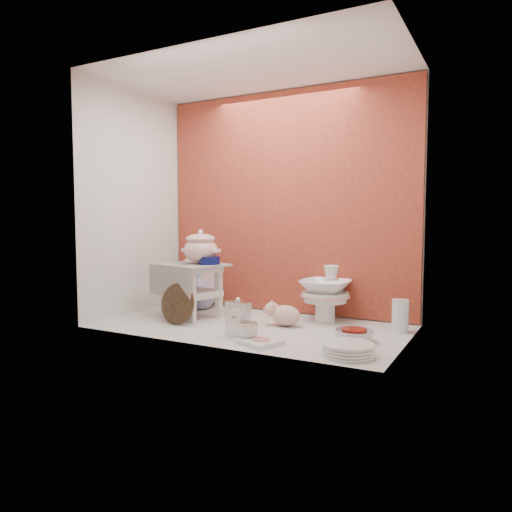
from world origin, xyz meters
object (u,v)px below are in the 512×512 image
(floral_platter, at_px, (198,280))
(plush_pig, at_px, (286,315))
(soup_tureen, at_px, (201,247))
(step_stool, at_px, (191,291))
(gold_rim_teacup, at_px, (248,331))
(crystal_bowl, at_px, (354,336))
(mantel_clock, at_px, (238,318))
(blue_white_vase, at_px, (199,290))
(porcelain_tower, at_px, (325,293))
(dinner_plate_stack, at_px, (348,349))

(floral_platter, bearing_deg, plush_pig, -21.29)
(soup_tureen, bearing_deg, step_stool, -142.76)
(gold_rim_teacup, distance_m, crystal_bowl, 0.56)
(crystal_bowl, bearing_deg, gold_rim_teacup, -153.09)
(gold_rim_teacup, bearing_deg, mantel_clock, 150.54)
(mantel_clock, relative_size, gold_rim_teacup, 1.89)
(crystal_bowl, bearing_deg, blue_white_vase, 162.89)
(blue_white_vase, distance_m, mantel_clock, 0.89)
(mantel_clock, xyz_separation_m, porcelain_tower, (0.28, 0.60, 0.07))
(step_stool, bearing_deg, floral_platter, 133.78)
(blue_white_vase, distance_m, porcelain_tower, 0.95)
(plush_pig, bearing_deg, crystal_bowl, -7.82)
(soup_tureen, xyz_separation_m, plush_pig, (0.60, 0.01, -0.39))
(blue_white_vase, distance_m, plush_pig, 0.82)
(step_stool, distance_m, plush_pig, 0.66)
(floral_platter, relative_size, mantel_clock, 1.78)
(porcelain_tower, bearing_deg, soup_tureen, -161.84)
(floral_platter, distance_m, gold_rim_teacup, 1.13)
(step_stool, xyz_separation_m, plush_pig, (0.65, 0.04, -0.11))
(floral_platter, xyz_separation_m, porcelain_tower, (1.03, -0.10, -0.01))
(mantel_clock, bearing_deg, plush_pig, 79.56)
(blue_white_vase, bearing_deg, porcelain_tower, 0.92)
(step_stool, xyz_separation_m, crystal_bowl, (1.12, -0.11, -0.14))
(floral_platter, distance_m, porcelain_tower, 1.04)
(floral_platter, height_order, mantel_clock, floral_platter)
(crystal_bowl, bearing_deg, step_stool, 174.29)
(plush_pig, xyz_separation_m, crystal_bowl, (0.46, -0.16, -0.04))
(blue_white_vase, bearing_deg, crystal_bowl, -17.11)
(blue_white_vase, height_order, mantel_clock, blue_white_vase)
(porcelain_tower, bearing_deg, gold_rim_teacup, -106.45)
(crystal_bowl, bearing_deg, dinner_plate_stack, -79.47)
(step_stool, relative_size, gold_rim_teacup, 3.64)
(plush_pig, relative_size, porcelain_tower, 0.65)
(mantel_clock, relative_size, porcelain_tower, 0.60)
(floral_platter, bearing_deg, blue_white_vase, -52.10)
(blue_white_vase, bearing_deg, plush_pig, -16.21)
(mantel_clock, relative_size, crystal_bowl, 1.06)
(step_stool, height_order, dinner_plate_stack, step_stool)
(mantel_clock, bearing_deg, step_stool, 157.43)
(blue_white_vase, distance_m, dinner_plate_stack, 1.45)
(blue_white_vase, bearing_deg, mantel_clock, -41.41)
(plush_pig, xyz_separation_m, dinner_plate_stack, (0.51, -0.42, -0.04))
(soup_tureen, xyz_separation_m, porcelain_tower, (0.76, 0.25, -0.28))
(plush_pig, relative_size, gold_rim_teacup, 2.05)
(soup_tureen, relative_size, floral_platter, 0.70)
(step_stool, distance_m, dinner_plate_stack, 1.23)
(gold_rim_teacup, relative_size, crystal_bowl, 0.56)
(step_stool, xyz_separation_m, gold_rim_teacup, (0.62, -0.36, -0.12))
(dinner_plate_stack, xyz_separation_m, porcelain_tower, (-0.35, 0.66, 0.15))
(floral_platter, distance_m, mantel_clock, 1.03)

